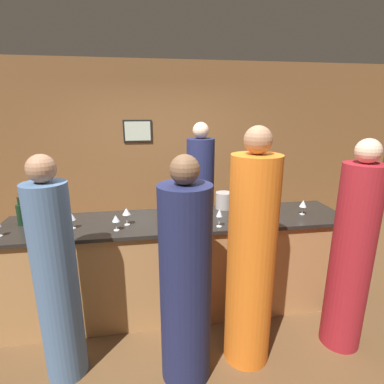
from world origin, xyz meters
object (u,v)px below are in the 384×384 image
at_px(guest_0, 186,283).
at_px(guest_1, 351,256).
at_px(wine_bottle_0, 21,214).
at_px(guest_3, 251,260).
at_px(ice_bucket, 224,200).
at_px(bartender, 200,203).
at_px(guest_2, 57,281).

relative_size(guest_0, guest_1, 0.96).
bearing_deg(guest_0, wine_bottle_0, 146.80).
distance_m(guest_0, guest_3, 0.56).
height_order(guest_1, wine_bottle_0, guest_1).
xyz_separation_m(guest_3, ice_bucket, (0.04, 1.02, 0.19)).
xyz_separation_m(bartender, ice_bucket, (0.16, -0.57, 0.20)).
distance_m(guest_1, wine_bottle_0, 3.03).
relative_size(guest_1, ice_bucket, 10.31).
height_order(guest_0, ice_bucket, guest_0).
bearing_deg(ice_bucket, guest_0, -117.57).
height_order(guest_0, guest_3, guest_3).
height_order(guest_0, guest_2, same).
xyz_separation_m(guest_0, guest_2, (-0.96, 0.17, 0.02)).
distance_m(guest_2, wine_bottle_0, 0.96).
bearing_deg(guest_0, ice_bucket, 62.43).
bearing_deg(wine_bottle_0, ice_bucket, 4.91).
xyz_separation_m(guest_0, guest_3, (0.54, 0.10, 0.09)).
xyz_separation_m(guest_2, ice_bucket, (1.54, 0.95, 0.26)).
bearing_deg(guest_3, guest_0, -169.35).
bearing_deg(bartender, guest_3, 94.11).
bearing_deg(guest_2, bartender, 47.79).
distance_m(guest_0, guest_2, 0.97).
relative_size(bartender, ice_bucket, 10.64).
height_order(guest_1, guest_2, guest_1).
relative_size(guest_3, wine_bottle_0, 7.13).
bearing_deg(guest_3, ice_bucket, 87.66).
bearing_deg(guest_0, bartender, 75.77).
relative_size(guest_0, wine_bottle_0, 6.49).
distance_m(guest_2, ice_bucket, 1.83).
bearing_deg(wine_bottle_0, guest_2, -57.76).
distance_m(bartender, guest_2, 2.06).
height_order(guest_3, ice_bucket, guest_3).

